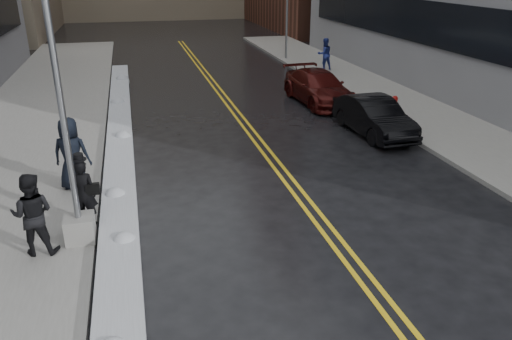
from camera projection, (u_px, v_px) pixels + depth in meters
ground at (239, 273)px, 10.57m from camera, size 160.00×160.00×0.00m
sidewalk_west at (27, 141)px, 18.20m from camera, size 5.50×50.00×0.15m
sidewalk_east at (414, 112)px, 21.75m from camera, size 4.00×50.00×0.15m
lane_line_left at (243, 127)px, 20.06m from camera, size 0.12×50.00×0.01m
lane_line_right at (250, 126)px, 20.12m from camera, size 0.12×50.00×0.01m
snow_ridge at (120, 150)px, 17.12m from camera, size 0.90×30.00×0.34m
lamppost at (67, 143)px, 10.65m from camera, size 0.65×0.65×7.62m
fire_hydrant at (394, 103)px, 21.35m from camera, size 0.26×0.26×0.73m
traffic_signal at (287, 8)px, 32.69m from camera, size 0.16×0.20×6.00m
pedestrian_fedora at (84, 193)px, 11.93m from camera, size 0.68×0.52×1.69m
pedestrian_b at (32, 214)px, 10.72m from camera, size 0.99×0.82×1.88m
pedestrian_c at (71, 154)px, 13.86m from camera, size 1.14×0.89×2.07m
pedestrian_east at (325, 54)px, 29.91m from camera, size 0.95×0.77×1.86m
car_black at (374, 116)px, 18.93m from camera, size 1.70×4.38×1.42m
car_maroon at (318, 87)px, 23.32m from camera, size 2.33×5.18×1.47m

